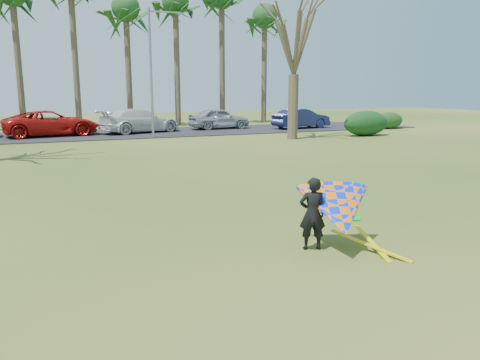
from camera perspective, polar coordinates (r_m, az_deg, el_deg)
name	(u,v)px	position (r m, az deg, el deg)	size (l,w,h in m)	color
ground	(277,251)	(9.62, 4.50, -8.64)	(100.00, 100.00, 0.00)	#1F4B10
parking_strip	(116,134)	(33.49, -14.92, 5.43)	(46.00, 7.00, 0.06)	black
palm_6	(126,9)	(39.98, -13.77, 19.54)	(4.84, 4.84, 10.84)	brown
palm_7	(175,4)	(40.88, -7.89, 20.52)	(4.84, 4.84, 11.54)	brown
palm_9	(265,18)	(43.45, 3.03, 19.16)	(4.84, 4.84, 10.84)	#4E3F2F
bare_tree_right	(295,31)	(29.81, 6.68, 17.64)	(6.27, 6.27, 9.21)	#4B3C2D
streetlight	(153,67)	(30.74, -10.52, 13.40)	(2.28, 0.18, 8.00)	gray
hedge_near	(366,123)	(32.61, 15.11, 6.70)	(3.35, 1.52, 1.68)	#133517
hedge_far	(390,120)	(38.50, 17.78, 6.93)	(2.33, 1.10, 1.29)	#183D16
car_2	(51,123)	(33.31, -22.02, 6.44)	(2.74, 5.95, 1.65)	#AC100D
car_3	(140,121)	(33.92, -12.07, 7.10)	(2.33, 5.73, 1.66)	silver
car_4	(219,118)	(36.14, -2.57, 7.52)	(1.87, 4.64, 1.58)	#979CA4
car_5	(301,118)	(36.90, 7.45, 7.46)	(1.60, 4.60, 1.52)	navy
kite_flyer	(336,210)	(9.61, 11.68, -3.62)	(2.13, 2.39, 2.02)	black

